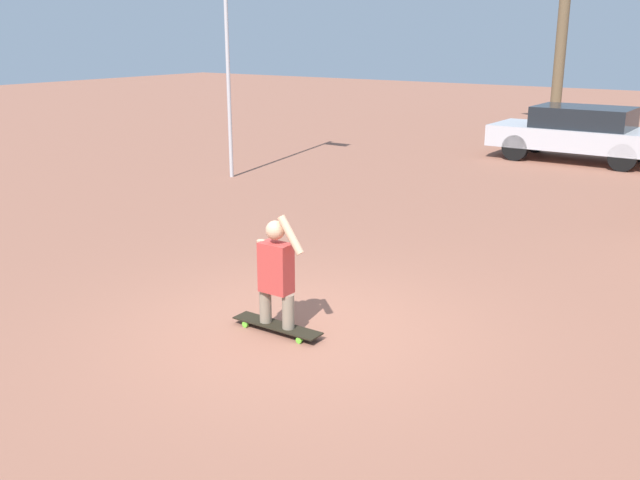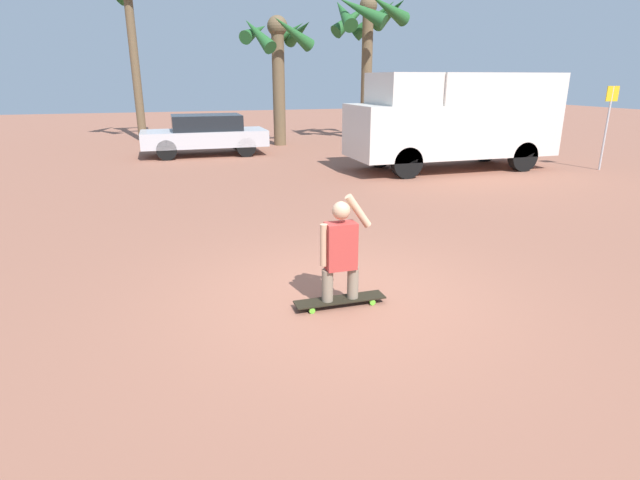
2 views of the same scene
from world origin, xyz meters
The scene contains 4 objects.
ground_plane centered at (0.00, 0.00, 0.00)m, with size 80.00×80.00×0.00m, color #935B47.
skateboard centered at (-0.16, -0.25, 0.08)m, with size 1.15×0.25×0.09m.
person_skateboarder centered at (-0.16, -0.25, 0.77)m, with size 0.64×0.22×1.33m.
parked_car_silver centered at (-0.59, 13.36, 0.78)m, with size 4.44×1.91×1.45m.
Camera 1 is at (4.60, -6.21, 3.33)m, focal length 40.00 mm.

